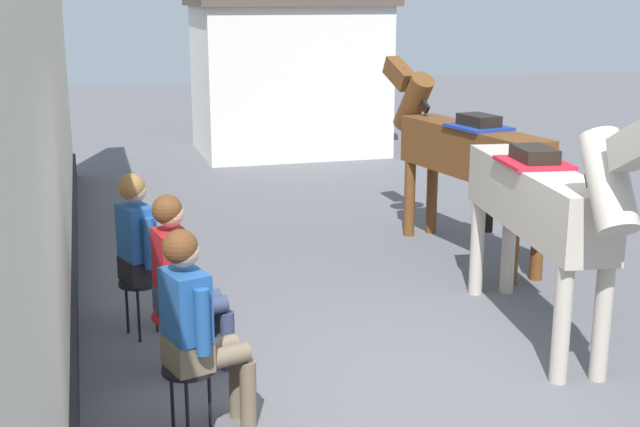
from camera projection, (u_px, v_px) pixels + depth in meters
The scene contains 8 objects.
ground_plane at pixel (311, 267), 8.94m from camera, with size 40.00×40.00×0.00m, color #56565B.
pub_facade_wall at pixel (39, 161), 6.50m from camera, with size 0.34×14.00×3.40m.
distant_cottage at pixel (288, 52), 15.18m from camera, with size 3.40×2.60×3.50m.
seated_visitor_near at pixel (196, 322), 5.34m from camera, with size 0.61×0.48×1.39m.
seated_visitor_middle at pixel (181, 275), 6.24m from camera, with size 0.61×0.48×1.39m.
seated_visitor_far at pixel (145, 246), 6.97m from camera, with size 0.61×0.49×1.39m.
saddled_horse_near at pixel (543, 202), 6.82m from camera, with size 0.73×2.99×2.06m.
saddled_horse_far at pixel (465, 150), 9.16m from camera, with size 0.81×2.98×2.06m.
Camera 1 is at (-2.20, -5.24, 2.76)m, focal length 47.72 mm.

